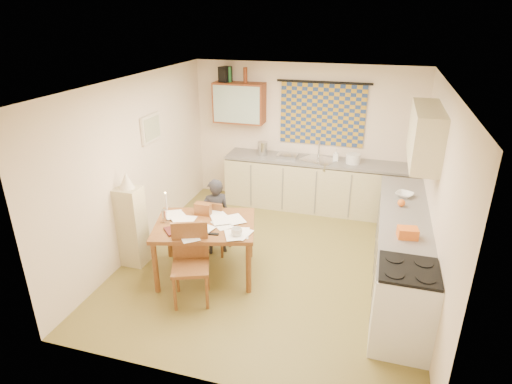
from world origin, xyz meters
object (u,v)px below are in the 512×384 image
(person, at_px, (216,217))
(counter_back, at_px, (318,185))
(chair_far, at_px, (215,235))
(shelf_stand, at_px, (132,227))
(stove, at_px, (403,308))
(counter_right, at_px, (401,251))
(dining_table, at_px, (206,248))

(person, bearing_deg, counter_back, -155.98)
(chair_far, relative_size, shelf_stand, 0.75)
(stove, relative_size, shelf_stand, 0.83)
(counter_right, distance_m, dining_table, 2.53)
(dining_table, bearing_deg, chair_far, 84.14)
(stove, xyz_separation_m, shelf_stand, (-3.54, 0.65, 0.10))
(counter_right, distance_m, person, 2.55)
(stove, distance_m, shelf_stand, 3.60)
(chair_far, height_order, person, person)
(stove, height_order, dining_table, stove)
(person, relative_size, shelf_stand, 1.01)
(stove, xyz_separation_m, person, (-2.55, 1.24, 0.10))
(dining_table, distance_m, shelf_stand, 1.08)
(counter_back, height_order, stove, stove)
(stove, bearing_deg, person, 153.99)
(person, distance_m, shelf_stand, 1.16)
(counter_back, xyz_separation_m, shelf_stand, (-2.18, -2.51, 0.12))
(person, bearing_deg, chair_far, -64.05)
(chair_far, distance_m, shelf_stand, 1.18)
(counter_back, bearing_deg, dining_table, -114.33)
(counter_right, bearing_deg, person, 179.40)
(chair_far, bearing_deg, counter_right, -179.80)
(counter_back, height_order, dining_table, counter_back)
(stove, height_order, shelf_stand, shelf_stand)
(counter_right, bearing_deg, chair_far, 179.05)
(chair_far, xyz_separation_m, person, (0.03, -0.02, 0.31))
(person, height_order, shelf_stand, person)
(dining_table, xyz_separation_m, shelf_stand, (-1.06, -0.04, 0.19))
(counter_right, relative_size, chair_far, 3.46)
(counter_back, relative_size, dining_table, 2.21)
(person, bearing_deg, counter_right, 145.31)
(counter_back, bearing_deg, chair_far, -122.70)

